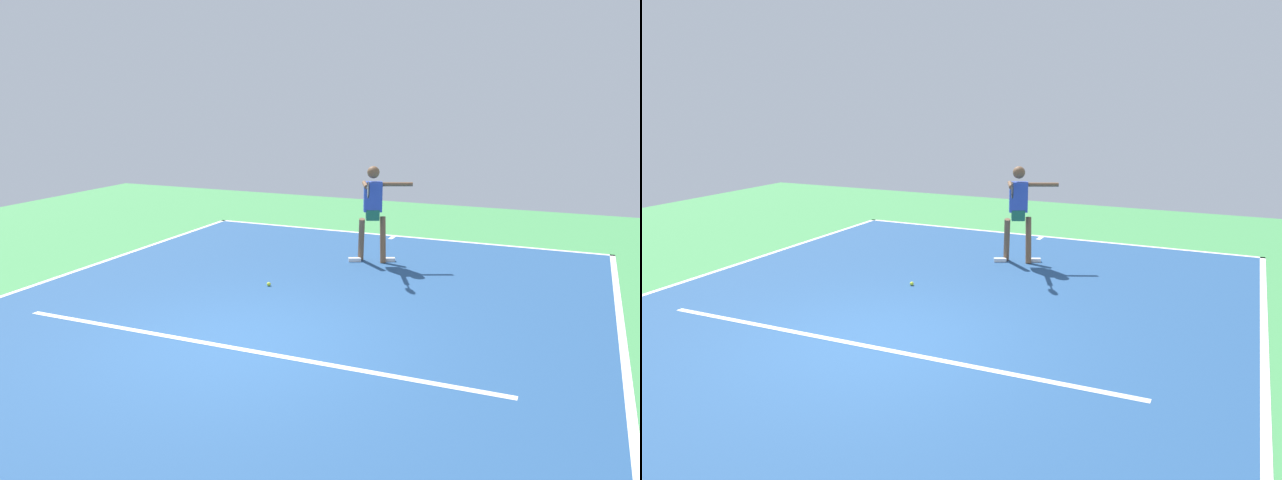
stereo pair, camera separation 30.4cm
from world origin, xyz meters
The scene contains 8 objects.
ground_plane centered at (0.00, 0.00, 0.00)m, with size 22.79×22.79×0.00m, color #428E4C.
court_surface centered at (0.00, 0.00, 0.00)m, with size 9.12×13.84×0.00m, color navy.
court_line_baseline_near centered at (0.00, -6.87, 0.00)m, with size 9.12×0.10×0.01m, color white.
court_line_sideline_left centered at (-4.51, 0.00, 0.00)m, with size 0.10×13.84×0.01m, color white.
court_line_service centered at (0.00, 0.16, 0.00)m, with size 6.84×0.10×0.01m, color white.
court_line_centre_mark centered at (0.00, -6.67, 0.00)m, with size 0.10×0.30×0.01m, color white.
tennis_player centered at (-0.25, -4.52, 1.07)m, with size 1.12×1.39×1.85m.
tennis_ball_near_service_line centered at (0.86, -2.36, 0.03)m, with size 0.07×0.07×0.07m, color #CCE033.
Camera 2 is at (-4.15, 6.43, 3.14)m, focal length 35.20 mm.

